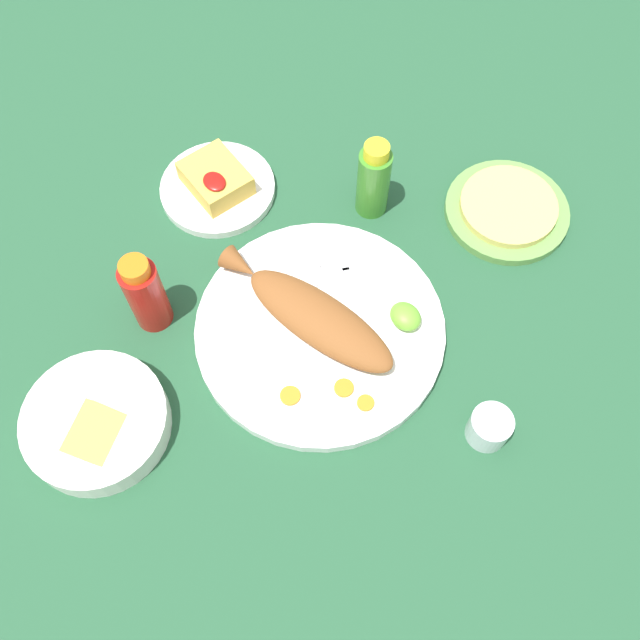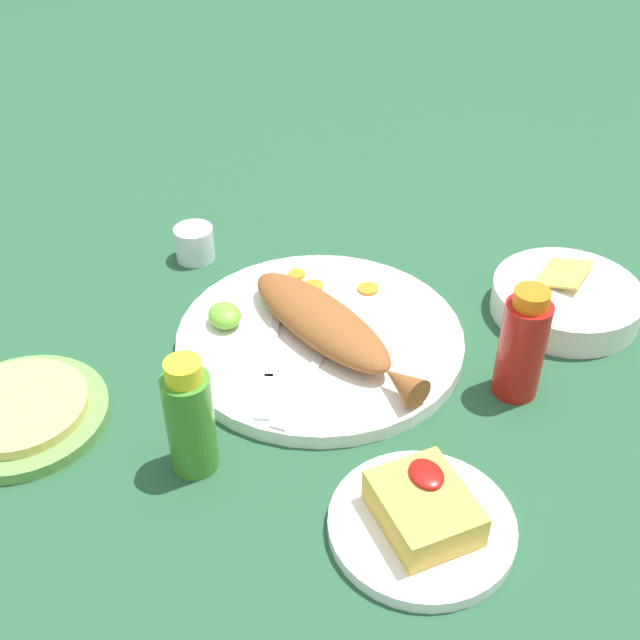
# 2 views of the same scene
# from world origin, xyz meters

# --- Properties ---
(ground_plane) EXTENTS (4.00, 4.00, 0.00)m
(ground_plane) POSITION_xyz_m (0.00, 0.00, 0.00)
(ground_plane) COLOR #235133
(main_plate) EXTENTS (0.34, 0.34, 0.02)m
(main_plate) POSITION_xyz_m (0.00, 0.00, 0.01)
(main_plate) COLOR white
(main_plate) RESTS_ON ground_plane
(fried_fish) EXTENTS (0.29, 0.13, 0.04)m
(fried_fish) POSITION_xyz_m (-0.01, -0.00, 0.04)
(fried_fish) COLOR brown
(fried_fish) RESTS_ON main_plate
(fork_near) EXTENTS (0.14, 0.14, 0.00)m
(fork_near) POSITION_xyz_m (-0.07, 0.05, 0.02)
(fork_near) COLOR silver
(fork_near) RESTS_ON main_plate
(fork_far) EXTENTS (0.17, 0.09, 0.00)m
(fork_far) POSITION_xyz_m (-0.04, 0.08, 0.02)
(fork_far) COLOR silver
(fork_far) RESTS_ON main_plate
(carrot_slice_near) EXTENTS (0.03, 0.03, 0.00)m
(carrot_slice_near) POSITION_xyz_m (0.06, -0.09, 0.02)
(carrot_slice_near) COLOR orange
(carrot_slice_near) RESTS_ON main_plate
(carrot_slice_mid) EXTENTS (0.02, 0.02, 0.00)m
(carrot_slice_mid) POSITION_xyz_m (0.12, -0.02, 0.02)
(carrot_slice_mid) COLOR orange
(carrot_slice_mid) RESTS_ON main_plate
(carrot_slice_far) EXTENTS (0.03, 0.03, 0.00)m
(carrot_slice_far) POSITION_xyz_m (0.09, -0.03, 0.02)
(carrot_slice_far) COLOR orange
(carrot_slice_far) RESTS_ON main_plate
(lime_wedge_main) EXTENTS (0.04, 0.03, 0.02)m
(lime_wedge_main) POSITION_xyz_m (0.08, 0.03, 0.03)
(lime_wedge_main) COLOR #6BB233
(lime_wedge_main) RESTS_ON main_plate
(lime_wedge_side) EXTENTS (0.05, 0.04, 0.03)m
(lime_wedge_side) POSITION_xyz_m (0.06, 0.10, 0.03)
(lime_wedge_side) COLOR #6BB233
(lime_wedge_side) RESTS_ON main_plate
(hot_sauce_bottle_red) EXTENTS (0.05, 0.05, 0.14)m
(hot_sauce_bottle_red) POSITION_xyz_m (-0.16, -0.17, 0.06)
(hot_sauce_bottle_red) COLOR #B21914
(hot_sauce_bottle_red) RESTS_ON ground_plane
(hot_sauce_bottle_green) EXTENTS (0.05, 0.05, 0.14)m
(hot_sauce_bottle_green) POSITION_xyz_m (-0.12, 0.19, 0.06)
(hot_sauce_bottle_green) COLOR #3D8428
(hot_sauce_bottle_green) RESTS_ON ground_plane
(salt_cup) EXTENTS (0.05, 0.05, 0.05)m
(salt_cup) POSITION_xyz_m (0.25, 0.08, 0.02)
(salt_cup) COLOR silver
(salt_cup) RESTS_ON ground_plane
(side_plate_fries) EXTENTS (0.18, 0.18, 0.01)m
(side_plate_fries) POSITION_xyz_m (-0.29, 0.02, 0.01)
(side_plate_fries) COLOR white
(side_plate_fries) RESTS_ON ground_plane
(fries_pile) EXTENTS (0.10, 0.08, 0.04)m
(fries_pile) POSITION_xyz_m (-0.29, 0.02, 0.03)
(fries_pile) COLOR gold
(fries_pile) RESTS_ON side_plate_fries
(guacamole_bowl) EXTENTS (0.18, 0.18, 0.05)m
(guacamole_bowl) POSITION_xyz_m (-0.06, -0.31, 0.02)
(guacamole_bowl) COLOR white
(guacamole_bowl) RESTS_ON ground_plane
(tortilla_plate) EXTENTS (0.19, 0.19, 0.01)m
(tortilla_plate) POSITION_xyz_m (0.01, 0.35, 0.01)
(tortilla_plate) COLOR #6B9E4C
(tortilla_plate) RESTS_ON ground_plane
(tortilla_stack) EXTENTS (0.15, 0.15, 0.01)m
(tortilla_stack) POSITION_xyz_m (0.01, 0.35, 0.02)
(tortilla_stack) COLOR #E0C666
(tortilla_stack) RESTS_ON tortilla_plate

